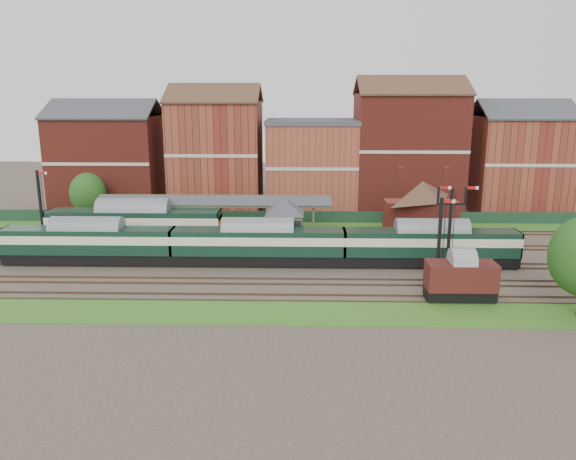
{
  "coord_description": "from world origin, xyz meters",
  "views": [
    {
      "loc": [
        -1.31,
        -51.71,
        16.37
      ],
      "look_at": [
        -2.64,
        2.0,
        3.0
      ],
      "focal_mm": 35.0,
      "sensor_mm": 36.0,
      "label": 1
    }
  ],
  "objects_px": {
    "semaphore_bracket": "(450,225)",
    "goods_van_a": "(461,278)",
    "dmu_train": "(258,243)",
    "signal_box": "(285,225)",
    "platform_railcar": "(135,224)"
  },
  "relations": [
    {
      "from": "semaphore_bracket",
      "to": "goods_van_a",
      "type": "bearing_deg",
      "value": -95.6
    },
    {
      "from": "dmu_train",
      "to": "platform_railcar",
      "type": "distance_m",
      "value": 15.25
    },
    {
      "from": "semaphore_bracket",
      "to": "platform_railcar",
      "type": "relative_size",
      "value": 0.44
    },
    {
      "from": "semaphore_bracket",
      "to": "goods_van_a",
      "type": "height_order",
      "value": "semaphore_bracket"
    },
    {
      "from": "semaphore_bracket",
      "to": "dmu_train",
      "type": "relative_size",
      "value": 0.17
    },
    {
      "from": "signal_box",
      "to": "dmu_train",
      "type": "height_order",
      "value": "signal_box"
    },
    {
      "from": "dmu_train",
      "to": "platform_railcar",
      "type": "height_order",
      "value": "platform_railcar"
    },
    {
      "from": "signal_box",
      "to": "dmu_train",
      "type": "bearing_deg",
      "value": -126.96
    },
    {
      "from": "dmu_train",
      "to": "goods_van_a",
      "type": "distance_m",
      "value": 19.1
    },
    {
      "from": "platform_railcar",
      "to": "goods_van_a",
      "type": "xyz_separation_m",
      "value": [
        30.64,
        -15.5,
        -0.59
      ]
    },
    {
      "from": "semaphore_bracket",
      "to": "dmu_train",
      "type": "height_order",
      "value": "semaphore_bracket"
    },
    {
      "from": "signal_box",
      "to": "goods_van_a",
      "type": "relative_size",
      "value": 1.1
    },
    {
      "from": "semaphore_bracket",
      "to": "signal_box",
      "type": "bearing_deg",
      "value": 159.08
    },
    {
      "from": "platform_railcar",
      "to": "semaphore_bracket",
      "type": "bearing_deg",
      "value": -16.05
    },
    {
      "from": "signal_box",
      "to": "semaphore_bracket",
      "type": "relative_size",
      "value": 0.73
    }
  ]
}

